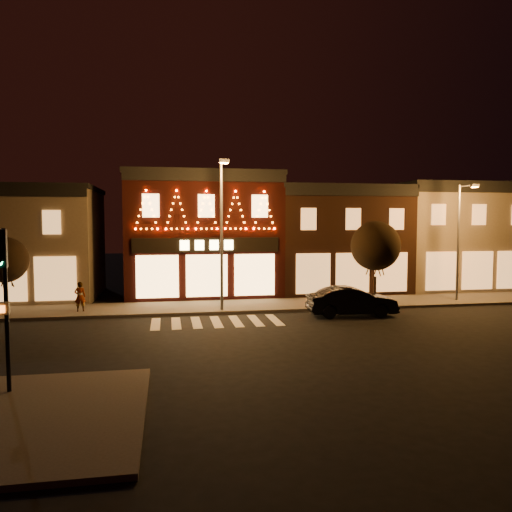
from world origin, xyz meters
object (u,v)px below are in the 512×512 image
object	(u,v)px
traffic_signal_near	(3,278)
pedestrian	(80,297)
streetlamp_mid	(222,223)
dark_sedan	(352,301)

from	to	relation	value
traffic_signal_near	pedestrian	xyz separation A→B (m)	(-0.15, 13.12, -2.51)
streetlamp_mid	dark_sedan	distance (m)	8.17
traffic_signal_near	pedestrian	world-z (taller)	traffic_signal_near
traffic_signal_near	streetlamp_mid	distance (m)	14.27
streetlamp_mid	pedestrian	bearing A→B (deg)	171.27
dark_sedan	pedestrian	distance (m)	14.73
dark_sedan	streetlamp_mid	bearing A→B (deg)	76.67
traffic_signal_near	pedestrian	bearing A→B (deg)	82.60
streetlamp_mid	dark_sedan	world-z (taller)	streetlamp_mid
traffic_signal_near	dark_sedan	distance (m)	17.65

